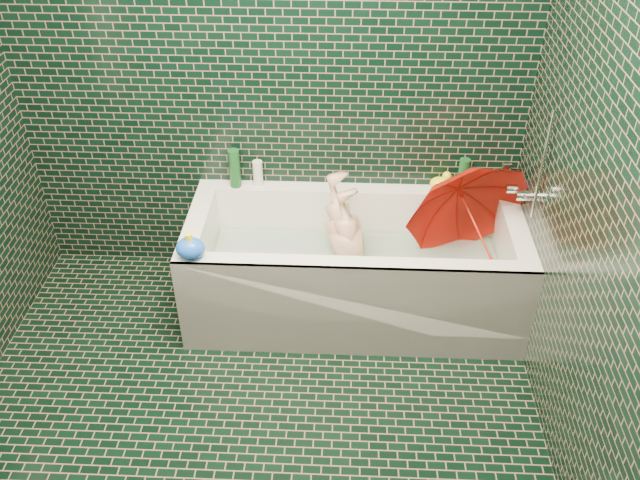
{
  "coord_description": "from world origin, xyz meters",
  "views": [
    {
      "loc": [
        0.4,
        -1.75,
        2.46
      ],
      "look_at": [
        0.28,
        0.82,
        0.58
      ],
      "focal_mm": 38.0,
      "sensor_mm": 36.0,
      "label": 1
    }
  ],
  "objects_px": {
    "child": "(353,257)",
    "bath_toy": "(190,248)",
    "bathtub": "(354,277)",
    "umbrella": "(476,227)",
    "rubber_duck": "(440,182)"
  },
  "relations": [
    {
      "from": "child",
      "to": "bath_toy",
      "type": "bearing_deg",
      "value": -79.13
    },
    {
      "from": "bathtub",
      "to": "child",
      "type": "relative_size",
      "value": 1.85
    },
    {
      "from": "bathtub",
      "to": "bath_toy",
      "type": "relative_size",
      "value": 10.76
    },
    {
      "from": "bathtub",
      "to": "child",
      "type": "bearing_deg",
      "value": 100.34
    },
    {
      "from": "child",
      "to": "umbrella",
      "type": "relative_size",
      "value": 1.47
    },
    {
      "from": "bath_toy",
      "to": "umbrella",
      "type": "bearing_deg",
      "value": -0.57
    },
    {
      "from": "rubber_duck",
      "to": "child",
      "type": "bearing_deg",
      "value": -153.35
    },
    {
      "from": "bathtub",
      "to": "bath_toy",
      "type": "xyz_separation_m",
      "value": [
        -0.76,
        -0.31,
        0.4
      ]
    },
    {
      "from": "rubber_duck",
      "to": "bathtub",
      "type": "bearing_deg",
      "value": -149.51
    },
    {
      "from": "bathtub",
      "to": "umbrella",
      "type": "height_order",
      "value": "umbrella"
    },
    {
      "from": "umbrella",
      "to": "rubber_duck",
      "type": "relative_size",
      "value": 4.97
    },
    {
      "from": "rubber_duck",
      "to": "umbrella",
      "type": "bearing_deg",
      "value": -72.9
    },
    {
      "from": "umbrella",
      "to": "bath_toy",
      "type": "bearing_deg",
      "value": -173.39
    },
    {
      "from": "umbrella",
      "to": "child",
      "type": "bearing_deg",
      "value": 170.89
    },
    {
      "from": "bathtub",
      "to": "umbrella",
      "type": "xyz_separation_m",
      "value": [
        0.6,
        0.02,
        0.33
      ]
    }
  ]
}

